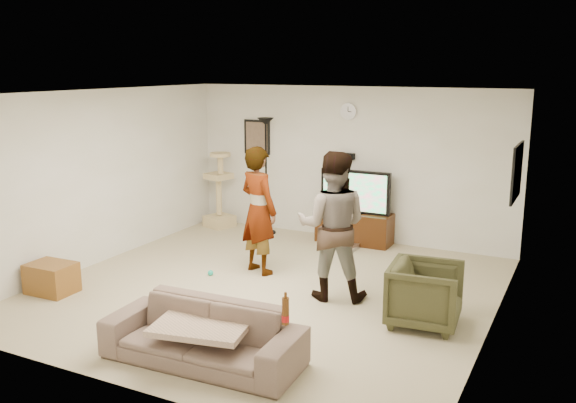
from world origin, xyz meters
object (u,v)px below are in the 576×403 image
at_px(sofa, 203,334).
at_px(armchair, 425,294).
at_px(floor_lamp, 266,177).
at_px(cat_tree, 219,190).
at_px(beer_bottle, 286,311).
at_px(tv, 355,192).
at_px(tv_stand, 354,228).
at_px(person_right, 332,226).
at_px(side_table, 52,278).
at_px(person_left, 258,210).

height_order(sofa, armchair, armchair).
height_order(floor_lamp, sofa, floor_lamp).
height_order(cat_tree, beer_bottle, cat_tree).
xyz_separation_m(tv, floor_lamp, (-1.56, -0.13, 0.14)).
xyz_separation_m(tv_stand, person_right, (0.60, -2.39, 0.66)).
bearing_deg(cat_tree, armchair, -30.46).
relative_size(tv_stand, cat_tree, 0.90).
bearing_deg(sofa, side_table, 163.57).
height_order(tv_stand, cat_tree, cat_tree).
xyz_separation_m(tv_stand, cat_tree, (-2.52, -0.13, 0.42)).
distance_m(tv_stand, tv, 0.60).
distance_m(person_right, side_table, 3.61).
height_order(cat_tree, sofa, cat_tree).
bearing_deg(person_right, beer_bottle, 84.89).
relative_size(floor_lamp, sofa, 1.01).
bearing_deg(beer_bottle, armchair, 66.63).
height_order(tv_stand, sofa, sofa).
distance_m(floor_lamp, person_right, 3.12).
bearing_deg(tv_stand, beer_bottle, -76.93).
relative_size(tv, sofa, 0.59).
xyz_separation_m(floor_lamp, person_left, (0.88, -1.83, -0.10)).
xyz_separation_m(tv_stand, person_left, (-0.67, -1.96, 0.63)).
distance_m(sofa, beer_bottle, 0.99).
height_order(tv, person_left, person_left).
relative_size(beer_bottle, side_table, 0.43).
height_order(sofa, side_table, sofa).
xyz_separation_m(person_right, armchair, (1.25, -0.31, -0.56)).
relative_size(floor_lamp, cat_tree, 1.46).
distance_m(person_left, side_table, 2.80).
xyz_separation_m(floor_lamp, cat_tree, (-0.96, 0.01, -0.31)).
bearing_deg(tv_stand, sofa, -88.05).
bearing_deg(tv_stand, side_table, -124.38).
bearing_deg(sofa, tv_stand, 89.45).
height_order(tv, sofa, tv).
bearing_deg(tv, tv_stand, 0.00).
relative_size(armchair, side_table, 1.35).
xyz_separation_m(person_left, sofa, (0.83, -2.57, -0.60)).
relative_size(sofa, side_table, 3.39).
height_order(tv_stand, person_right, person_right).
distance_m(tv_stand, floor_lamp, 1.72).
bearing_deg(tv, person_right, -75.86).
relative_size(floor_lamp, beer_bottle, 7.90).
bearing_deg(sofa, person_left, 105.33).
bearing_deg(armchair, tv_stand, 29.14).
bearing_deg(armchair, person_right, 70.91).
height_order(armchair, side_table, armchair).
distance_m(tv_stand, person_left, 2.16).
distance_m(tv, beer_bottle, 4.65).
distance_m(beer_bottle, armchair, 2.03).
relative_size(tv, person_right, 0.63).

